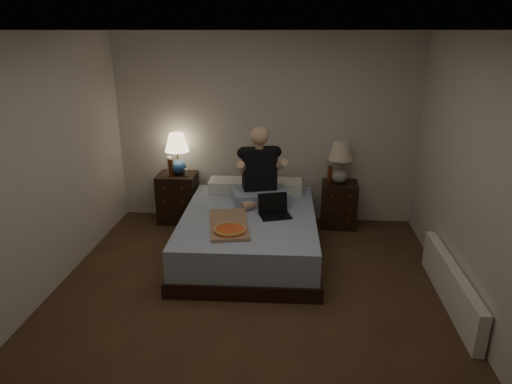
# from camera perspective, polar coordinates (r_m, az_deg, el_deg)

# --- Properties ---
(floor) EXTENTS (4.00, 4.50, 0.00)m
(floor) POSITION_cam_1_polar(r_m,az_deg,el_deg) (4.51, -1.04, -14.13)
(floor) COLOR brown
(floor) RESTS_ON ground
(ceiling) EXTENTS (4.00, 4.50, 0.00)m
(ceiling) POSITION_cam_1_polar(r_m,az_deg,el_deg) (3.75, -1.28, 19.55)
(ceiling) COLOR white
(ceiling) RESTS_ON ground
(wall_back) EXTENTS (4.00, 0.00, 2.50)m
(wall_back) POSITION_cam_1_polar(r_m,az_deg,el_deg) (6.12, 1.12, 7.76)
(wall_back) COLOR silver
(wall_back) RESTS_ON ground
(wall_front) EXTENTS (4.00, 0.00, 2.50)m
(wall_front) POSITION_cam_1_polar(r_m,az_deg,el_deg) (1.98, -8.54, -19.85)
(wall_front) COLOR silver
(wall_front) RESTS_ON ground
(wall_left) EXTENTS (0.00, 4.50, 2.50)m
(wall_left) POSITION_cam_1_polar(r_m,az_deg,el_deg) (4.61, -26.70, 1.69)
(wall_left) COLOR silver
(wall_left) RESTS_ON ground
(wall_right) EXTENTS (0.00, 4.50, 2.50)m
(wall_right) POSITION_cam_1_polar(r_m,az_deg,el_deg) (4.24, 26.80, 0.25)
(wall_right) COLOR silver
(wall_right) RESTS_ON ground
(bed) EXTENTS (1.57, 2.06, 0.51)m
(bed) POSITION_cam_1_polar(r_m,az_deg,el_deg) (5.36, -0.86, -5.25)
(bed) COLOR #506DA1
(bed) RESTS_ON floor
(nightstand_left) EXTENTS (0.52, 0.47, 0.67)m
(nightstand_left) POSITION_cam_1_polar(r_m,az_deg,el_deg) (6.37, -9.69, -0.63)
(nightstand_left) COLOR black
(nightstand_left) RESTS_ON floor
(nightstand_right) EXTENTS (0.48, 0.43, 0.60)m
(nightstand_right) POSITION_cam_1_polar(r_m,az_deg,el_deg) (6.21, 10.30, -1.52)
(nightstand_right) COLOR black
(nightstand_right) RESTS_ON floor
(lamp_left) EXTENTS (0.41, 0.41, 0.56)m
(lamp_left) POSITION_cam_1_polar(r_m,az_deg,el_deg) (6.19, -9.80, 4.71)
(lamp_left) COLOR #244C84
(lamp_left) RESTS_ON nightstand_left
(lamp_right) EXTENTS (0.37, 0.37, 0.56)m
(lamp_right) POSITION_cam_1_polar(r_m,az_deg,el_deg) (6.03, 10.46, 3.64)
(lamp_right) COLOR #989890
(lamp_right) RESTS_ON nightstand_right
(water_bottle) EXTENTS (0.07, 0.07, 0.25)m
(water_bottle) POSITION_cam_1_polar(r_m,az_deg,el_deg) (6.20, -10.74, 3.20)
(water_bottle) COLOR white
(water_bottle) RESTS_ON nightstand_left
(soda_can) EXTENTS (0.07, 0.07, 0.10)m
(soda_can) POSITION_cam_1_polar(r_m,az_deg,el_deg) (6.15, -8.75, 2.44)
(soda_can) COLOR #B4B4AF
(soda_can) RESTS_ON nightstand_left
(beer_bottle_left) EXTENTS (0.06, 0.06, 0.23)m
(beer_bottle_left) POSITION_cam_1_polar(r_m,az_deg,el_deg) (6.16, -10.60, 3.01)
(beer_bottle_left) COLOR #54260C
(beer_bottle_left) RESTS_ON nightstand_left
(beer_bottle_right) EXTENTS (0.06, 0.06, 0.23)m
(beer_bottle_right) POSITION_cam_1_polar(r_m,az_deg,el_deg) (6.05, 9.18, 2.14)
(beer_bottle_right) COLOR #58230C
(beer_bottle_right) RESTS_ON nightstand_right
(person) EXTENTS (0.77, 0.67, 0.93)m
(person) POSITION_cam_1_polar(r_m,az_deg,el_deg) (5.46, 0.52, 3.27)
(person) COLOR black
(person) RESTS_ON bed
(laptop) EXTENTS (0.41, 0.37, 0.24)m
(laptop) POSITION_cam_1_polar(r_m,az_deg,el_deg) (5.14, 2.43, -1.86)
(laptop) COLOR black
(laptop) RESTS_ON bed
(pizza_box) EXTENTS (0.54, 0.82, 0.08)m
(pizza_box) POSITION_cam_1_polar(r_m,az_deg,el_deg) (4.74, -3.29, -4.84)
(pizza_box) COLOR tan
(pizza_box) RESTS_ON bed
(radiator) EXTENTS (0.10, 1.60, 0.40)m
(radiator) POSITION_cam_1_polar(r_m,az_deg,el_deg) (4.82, 23.16, -10.68)
(radiator) COLOR white
(radiator) RESTS_ON floor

